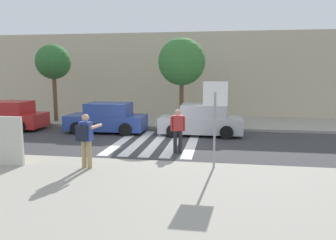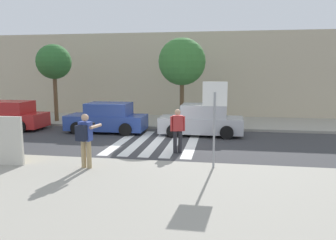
{
  "view_description": "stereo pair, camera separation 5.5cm",
  "coord_description": "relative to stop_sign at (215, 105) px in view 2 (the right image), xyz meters",
  "views": [
    {
      "loc": [
        2.77,
        -13.92,
        3.19
      ],
      "look_at": [
        0.6,
        -0.2,
        1.1
      ],
      "focal_mm": 35.0,
      "sensor_mm": 36.0,
      "label": 1
    },
    {
      "loc": [
        2.83,
        -13.91,
        3.19
      ],
      "look_at": [
        0.6,
        -0.2,
        1.1
      ],
      "focal_mm": 35.0,
      "sensor_mm": 36.0,
      "label": 2
    }
  ],
  "objects": [
    {
      "name": "crosswalk_stripe_0",
      "position": [
        -4.24,
        3.89,
        -2.12
      ],
      "size": [
        0.44,
        5.2,
        0.01
      ],
      "primitive_type": "cube",
      "color": "silver",
      "rests_on": "ground"
    },
    {
      "name": "crosswalk_stripe_4",
      "position": [
        -1.04,
        3.89,
        -2.12
      ],
      "size": [
        0.44,
        5.2,
        0.01
      ],
      "primitive_type": "cube",
      "color": "silver",
      "rests_on": "ground"
    },
    {
      "name": "sidewalk_near",
      "position": [
        -2.64,
        -2.51,
        -2.06
      ],
      "size": [
        60.0,
        6.0,
        0.14
      ],
      "primitive_type": "cube",
      "color": "#9E998C",
      "rests_on": "ground"
    },
    {
      "name": "ground_plane",
      "position": [
        -2.64,
        3.69,
        -2.13
      ],
      "size": [
        120.0,
        120.0,
        0.0
      ],
      "primitive_type": "plane",
      "color": "#38383A"
    },
    {
      "name": "street_tree_center",
      "position": [
        -2.03,
        8.34,
        1.56
      ],
      "size": [
        2.66,
        2.66,
        4.89
      ],
      "color": "brown",
      "rests_on": "sidewalk_far"
    },
    {
      "name": "parked_car_red",
      "position": [
        -11.35,
        5.99,
        -1.4
      ],
      "size": [
        4.1,
        1.92,
        1.55
      ],
      "color": "red",
      "rests_on": "ground"
    },
    {
      "name": "parked_car_silver",
      "position": [
        -0.74,
        5.99,
        -1.4
      ],
      "size": [
        4.1,
        1.92,
        1.55
      ],
      "color": "#B7BABF",
      "rests_on": "ground"
    },
    {
      "name": "pedestrian_crossing",
      "position": [
        -1.45,
        2.22,
        -1.15
      ],
      "size": [
        0.56,
        0.33,
        1.72
      ],
      "color": "#232328",
      "rests_on": "ground"
    },
    {
      "name": "parked_car_blue",
      "position": [
        -5.66,
        5.99,
        -1.4
      ],
      "size": [
        4.1,
        1.92,
        1.55
      ],
      "color": "#284293",
      "rests_on": "ground"
    },
    {
      "name": "crosswalk_stripe_1",
      "position": [
        -3.44,
        3.89,
        -2.12
      ],
      "size": [
        0.44,
        5.2,
        0.01
      ],
      "primitive_type": "cube",
      "color": "silver",
      "rests_on": "ground"
    },
    {
      "name": "advertising_board",
      "position": [
        -6.66,
        -0.76,
        -1.19
      ],
      "size": [
        1.1,
        0.11,
        1.6
      ],
      "color": "beige",
      "rests_on": "sidewalk_near"
    },
    {
      "name": "street_tree_west",
      "position": [
        -9.79,
        8.37,
        1.57
      ],
      "size": [
        2.08,
        2.08,
        4.64
      ],
      "color": "brown",
      "rests_on": "sidewalk_far"
    },
    {
      "name": "crosswalk_stripe_3",
      "position": [
        -1.84,
        3.89,
        -2.12
      ],
      "size": [
        0.44,
        5.2,
        0.01
      ],
      "primitive_type": "cube",
      "color": "silver",
      "rests_on": "ground"
    },
    {
      "name": "sidewalk_far",
      "position": [
        -2.64,
        9.69,
        -2.06
      ],
      "size": [
        60.0,
        4.8,
        0.14
      ],
      "primitive_type": "cube",
      "color": "#9E998C",
      "rests_on": "ground"
    },
    {
      "name": "crosswalk_stripe_2",
      "position": [
        -2.64,
        3.89,
        -2.12
      ],
      "size": [
        0.44,
        5.2,
        0.01
      ],
      "primitive_type": "cube",
      "color": "silver",
      "rests_on": "ground"
    },
    {
      "name": "building_facade_far",
      "position": [
        -2.64,
        14.09,
        0.76
      ],
      "size": [
        56.0,
        4.0,
        5.77
      ],
      "primitive_type": "cube",
      "color": "beige",
      "rests_on": "ground"
    },
    {
      "name": "stop_sign",
      "position": [
        0.0,
        0.0,
        0.0
      ],
      "size": [
        0.76,
        0.08,
        2.72
      ],
      "color": "gray",
      "rests_on": "sidewalk_near"
    },
    {
      "name": "photographer_with_backpack",
      "position": [
        -3.98,
        -0.73,
        -0.96
      ],
      "size": [
        0.67,
        0.91,
        1.72
      ],
      "color": "tan",
      "rests_on": "sidewalk_near"
    }
  ]
}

